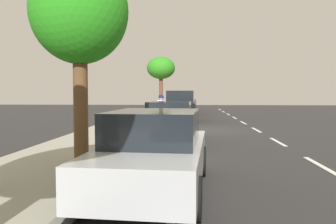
{
  "coord_description": "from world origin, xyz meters",
  "views": [
    {
      "loc": [
        0.19,
        17.17,
        1.85
      ],
      "look_at": [
        1.21,
        1.06,
        0.95
      ],
      "focal_mm": 36.72,
      "sensor_mm": 36.0,
      "label": 1
    }
  ],
  "objects_px": {
    "parked_sedan_silver_farthest": "(155,152)",
    "street_tree_near_cyclist": "(161,69)",
    "parked_sedan_white_far": "(170,122)",
    "parked_suv_tan_nearest": "(183,101)",
    "street_tree_mid_block": "(79,13)",
    "parked_pickup_red_second": "(183,104)",
    "parked_suv_black_mid": "(181,105)",
    "bicycle_at_curb": "(164,122)",
    "cyclist_with_backpack": "(161,108)"
  },
  "relations": [
    {
      "from": "parked_suv_tan_nearest",
      "to": "parked_sedan_silver_farthest",
      "type": "height_order",
      "value": "parked_suv_tan_nearest"
    },
    {
      "from": "parked_suv_tan_nearest",
      "to": "street_tree_mid_block",
      "type": "relative_size",
      "value": 0.98
    },
    {
      "from": "bicycle_at_curb",
      "to": "parked_pickup_red_second",
      "type": "bearing_deg",
      "value": -93.43
    },
    {
      "from": "parked_suv_black_mid",
      "to": "cyclist_with_backpack",
      "type": "distance_m",
      "value": 4.99
    },
    {
      "from": "parked_suv_tan_nearest",
      "to": "parked_sedan_silver_farthest",
      "type": "relative_size",
      "value": 1.07
    },
    {
      "from": "parked_pickup_red_second",
      "to": "parked_sedan_silver_farthest",
      "type": "relative_size",
      "value": 1.2
    },
    {
      "from": "parked_suv_tan_nearest",
      "to": "parked_sedan_white_far",
      "type": "relative_size",
      "value": 1.08
    },
    {
      "from": "parked_sedan_silver_farthest",
      "to": "parked_pickup_red_second",
      "type": "bearing_deg",
      "value": -90.26
    },
    {
      "from": "parked_pickup_red_second",
      "to": "parked_suv_black_mid",
      "type": "distance_m",
      "value": 6.67
    },
    {
      "from": "parked_sedan_white_far",
      "to": "street_tree_mid_block",
      "type": "distance_m",
      "value": 5.95
    },
    {
      "from": "bicycle_at_curb",
      "to": "street_tree_mid_block",
      "type": "distance_m",
      "value": 9.62
    },
    {
      "from": "parked_sedan_white_far",
      "to": "parked_suv_tan_nearest",
      "type": "bearing_deg",
      "value": -90.24
    },
    {
      "from": "parked_pickup_red_second",
      "to": "parked_suv_black_mid",
      "type": "xyz_separation_m",
      "value": [
        0.02,
        6.67,
        0.13
      ]
    },
    {
      "from": "parked_suv_tan_nearest",
      "to": "parked_sedan_silver_farthest",
      "type": "bearing_deg",
      "value": 90.03
    },
    {
      "from": "parked_suv_black_mid",
      "to": "bicycle_at_curb",
      "type": "distance_m",
      "value": 5.45
    },
    {
      "from": "parked_sedan_silver_farthest",
      "to": "cyclist_with_backpack",
      "type": "xyz_separation_m",
      "value": [
        0.84,
        -11.27,
        0.34
      ]
    },
    {
      "from": "parked_pickup_red_second",
      "to": "bicycle_at_curb",
      "type": "bearing_deg",
      "value": 86.57
    },
    {
      "from": "parked_pickup_red_second",
      "to": "parked_sedan_silver_farthest",
      "type": "distance_m",
      "value": 22.85
    },
    {
      "from": "parked_suv_tan_nearest",
      "to": "parked_sedan_white_far",
      "type": "distance_m",
      "value": 22.89
    },
    {
      "from": "parked_suv_tan_nearest",
      "to": "parked_suv_black_mid",
      "type": "xyz_separation_m",
      "value": [
        -0.1,
        13.39,
        0.0
      ]
    },
    {
      "from": "bicycle_at_curb",
      "to": "parked_sedan_white_far",
      "type": "bearing_deg",
      "value": 97.04
    },
    {
      "from": "parked_pickup_red_second",
      "to": "street_tree_near_cyclist",
      "type": "relative_size",
      "value": 1.08
    },
    {
      "from": "parked_sedan_silver_farthest",
      "to": "street_tree_near_cyclist",
      "type": "xyz_separation_m",
      "value": [
        2.0,
        -25.39,
        3.33
      ]
    },
    {
      "from": "parked_sedan_silver_farthest",
      "to": "bicycle_at_curb",
      "type": "distance_m",
      "value": 10.84
    },
    {
      "from": "parked_pickup_red_second",
      "to": "street_tree_near_cyclist",
      "type": "distance_m",
      "value": 4.58
    },
    {
      "from": "street_tree_near_cyclist",
      "to": "bicycle_at_curb",
      "type": "bearing_deg",
      "value": 95.41
    },
    {
      "from": "street_tree_mid_block",
      "to": "parked_suv_tan_nearest",
      "type": "bearing_deg",
      "value": -94.11
    },
    {
      "from": "street_tree_mid_block",
      "to": "parked_suv_black_mid",
      "type": "bearing_deg",
      "value": -98.32
    },
    {
      "from": "parked_sedan_silver_farthest",
      "to": "parked_suv_black_mid",
      "type": "bearing_deg",
      "value": -90.3
    },
    {
      "from": "parked_sedan_silver_farthest",
      "to": "cyclist_with_backpack",
      "type": "distance_m",
      "value": 11.31
    },
    {
      "from": "parked_sedan_silver_farthest",
      "to": "street_tree_near_cyclist",
      "type": "height_order",
      "value": "street_tree_near_cyclist"
    },
    {
      "from": "parked_pickup_red_second",
      "to": "street_tree_mid_block",
      "type": "distance_m",
      "value": 21.24
    },
    {
      "from": "parked_pickup_red_second",
      "to": "parked_suv_black_mid",
      "type": "bearing_deg",
      "value": 89.86
    },
    {
      "from": "parked_suv_black_mid",
      "to": "parked_sedan_white_far",
      "type": "bearing_deg",
      "value": 88.83
    },
    {
      "from": "parked_sedan_silver_farthest",
      "to": "street_tree_mid_block",
      "type": "height_order",
      "value": "street_tree_mid_block"
    },
    {
      "from": "parked_suv_black_mid",
      "to": "street_tree_near_cyclist",
      "type": "relative_size",
      "value": 0.95
    },
    {
      "from": "parked_suv_black_mid",
      "to": "parked_sedan_white_far",
      "type": "relative_size",
      "value": 1.07
    },
    {
      "from": "parked_suv_black_mid",
      "to": "bicycle_at_curb",
      "type": "xyz_separation_m",
      "value": [
        0.71,
        5.37,
        -0.64
      ]
    },
    {
      "from": "parked_sedan_white_far",
      "to": "bicycle_at_curb",
      "type": "height_order",
      "value": "parked_sedan_white_far"
    },
    {
      "from": "parked_suv_black_mid",
      "to": "street_tree_near_cyclist",
      "type": "bearing_deg",
      "value": -77.24
    },
    {
      "from": "parked_suv_black_mid",
      "to": "bicycle_at_curb",
      "type": "bearing_deg",
      "value": 82.51
    },
    {
      "from": "parked_pickup_red_second",
      "to": "parked_sedan_white_far",
      "type": "bearing_deg",
      "value": 89.25
    },
    {
      "from": "parked_sedan_white_far",
      "to": "street_tree_near_cyclist",
      "type": "xyz_separation_m",
      "value": [
        1.89,
        -18.71,
        3.33
      ]
    },
    {
      "from": "parked_pickup_red_second",
      "to": "bicycle_at_curb",
      "type": "distance_m",
      "value": 12.07
    },
    {
      "from": "parked_sedan_white_far",
      "to": "cyclist_with_backpack",
      "type": "distance_m",
      "value": 4.66
    },
    {
      "from": "street_tree_near_cyclist",
      "to": "street_tree_mid_block",
      "type": "relative_size",
      "value": 1.02
    },
    {
      "from": "parked_sedan_white_far",
      "to": "parked_sedan_silver_farthest",
      "type": "relative_size",
      "value": 0.99
    },
    {
      "from": "parked_suv_tan_nearest",
      "to": "parked_sedan_white_far",
      "type": "bearing_deg",
      "value": 89.76
    },
    {
      "from": "cyclist_with_backpack",
      "to": "parked_sedan_white_far",
      "type": "bearing_deg",
      "value": 99.07
    },
    {
      "from": "parked_sedan_silver_farthest",
      "to": "street_tree_near_cyclist",
      "type": "relative_size",
      "value": 0.9
    }
  ]
}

